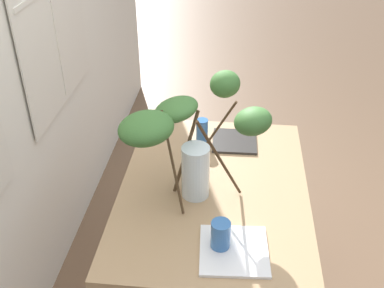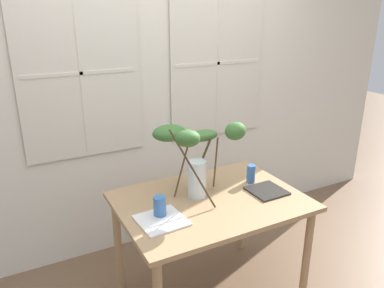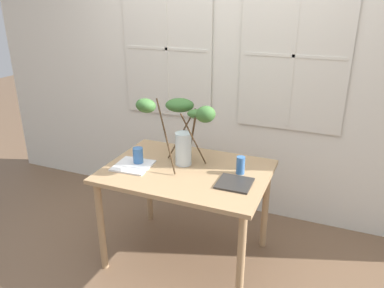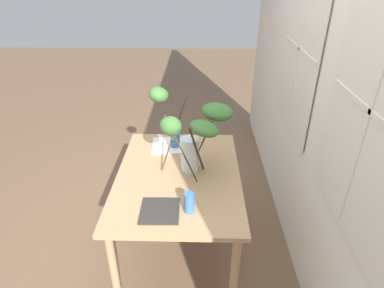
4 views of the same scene
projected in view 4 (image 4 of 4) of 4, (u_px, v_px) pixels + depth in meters
name	position (u px, v px, depth m)	size (l,w,h in m)	color
ground	(180.00, 252.00, 2.58)	(14.00, 14.00, 0.00)	brown
back_wall_with_windows	(336.00, 85.00, 1.87)	(4.99, 0.14, 2.80)	silver
dining_table	(179.00, 185.00, 2.26)	(1.17, 0.84, 0.76)	tan
vase_with_branches	(195.00, 128.00, 2.11)	(0.58, 0.65, 0.55)	silver
drinking_glass_blue_left	(175.00, 140.00, 2.50)	(0.08, 0.08, 0.13)	#386BAD
drinking_glass_blue_right	(189.00, 203.00, 1.85)	(0.06, 0.06, 0.13)	#386BAD
plate_square_left	(169.00, 145.00, 2.54)	(0.26, 0.26, 0.01)	white
plate_square_right	(160.00, 211.00, 1.87)	(0.22, 0.22, 0.01)	#2D2B28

